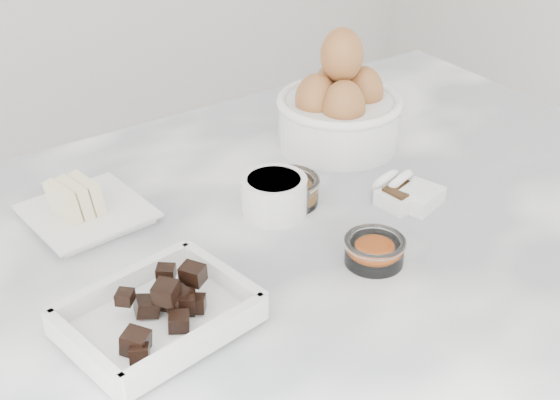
# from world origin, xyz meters

# --- Properties ---
(marble_slab) EXTENTS (1.20, 0.80, 0.04)m
(marble_slab) POSITION_xyz_m (0.00, 0.00, 0.92)
(marble_slab) COLOR white
(marble_slab) RESTS_ON cabinet
(chocolate_dish) EXTENTS (0.21, 0.17, 0.05)m
(chocolate_dish) POSITION_xyz_m (-0.19, -0.06, 0.96)
(chocolate_dish) COLOR white
(chocolate_dish) RESTS_ON marble_slab
(butter_plate) EXTENTS (0.15, 0.15, 0.06)m
(butter_plate) POSITION_xyz_m (-0.17, 0.18, 0.96)
(butter_plate) COLOR white
(butter_plate) RESTS_ON marble_slab
(sugar_ramekin) EXTENTS (0.08, 0.08, 0.05)m
(sugar_ramekin) POSITION_xyz_m (0.03, 0.06, 0.97)
(sugar_ramekin) COLOR white
(sugar_ramekin) RESTS_ON marble_slab
(egg_bowl) EXTENTS (0.19, 0.19, 0.18)m
(egg_bowl) POSITION_xyz_m (0.22, 0.17, 1.00)
(egg_bowl) COLOR white
(egg_bowl) RESTS_ON marble_slab
(honey_bowl) EXTENTS (0.08, 0.08, 0.04)m
(honey_bowl) POSITION_xyz_m (0.06, 0.07, 0.96)
(honey_bowl) COLOR white
(honey_bowl) RESTS_ON marble_slab
(zest_bowl) EXTENTS (0.07, 0.07, 0.03)m
(zest_bowl) POSITION_xyz_m (0.07, -0.09, 0.96)
(zest_bowl) COLOR white
(zest_bowl) RESTS_ON marble_slab
(vanilla_spoon) EXTENTS (0.06, 0.08, 0.04)m
(vanilla_spoon) POSITION_xyz_m (0.18, -0.01, 0.95)
(vanilla_spoon) COLOR white
(vanilla_spoon) RESTS_ON marble_slab
(salt_spoon) EXTENTS (0.07, 0.08, 0.05)m
(salt_spoon) POSITION_xyz_m (0.20, -0.02, 0.95)
(salt_spoon) COLOR white
(salt_spoon) RESTS_ON marble_slab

